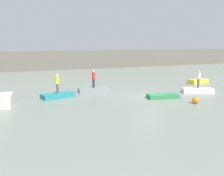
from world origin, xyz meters
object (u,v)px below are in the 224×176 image
Objects in this scene: rowboat_grey at (94,90)px; person_white_shirt at (199,78)px; rowboat_white at (198,90)px; mooring_buoy at (195,100)px; person_red_shirt at (94,78)px; person_hiviz_shirt at (57,83)px; rowboat_green at (163,96)px; rowboat_yellow at (198,81)px; rowboat_teal at (58,95)px.

person_white_shirt reaches higher than rowboat_grey.
mooring_buoy reaches higher than rowboat_white.
rowboat_grey is 10.14m from rowboat_white.
mooring_buoy is (6.04, -7.59, -1.14)m from person_red_shirt.
person_red_shirt is 10.14m from person_white_shirt.
person_white_shirt is at bearing -23.97° from person_red_shirt.
rowboat_white is 13.35m from person_hiviz_shirt.
rowboat_green is at bearing 115.76° from mooring_buoy.
rowboat_grey is at bearing 19.40° from person_hiviz_shirt.
rowboat_green is at bearing -143.49° from rowboat_white.
person_hiviz_shirt is 0.99× the size of person_white_shirt.
rowboat_green is 9.30m from person_hiviz_shirt.
rowboat_yellow reaches higher than rowboat_green.
mooring_buoy is at bearing -106.49° from rowboat_white.
rowboat_grey is 9.70m from mooring_buoy.
person_red_shirt is at bearing 128.51° from mooring_buoy.
rowboat_teal is at bearing 0.00° from person_hiviz_shirt.
mooring_buoy is at bearing -51.49° from person_red_shirt.
person_white_shirt is (4.51, 0.81, 1.21)m from rowboat_green.
rowboat_green is 0.94× the size of rowboat_white.
person_hiviz_shirt reaches higher than mooring_buoy.
person_hiviz_shirt is at bearing -160.60° from person_red_shirt.
rowboat_teal is 1.07× the size of rowboat_yellow.
person_red_shirt is 1.02× the size of person_hiviz_shirt.
rowboat_teal is 13.30m from rowboat_white.
rowboat_green is 5.05× the size of mooring_buoy.
rowboat_green is 1.56× the size of person_red_shirt.
person_hiviz_shirt is at bearing -165.78° from rowboat_white.
rowboat_teal is at bearing 176.55° from rowboat_yellow.
rowboat_white is at bearing -12.17° from person_hiviz_shirt.
rowboat_teal is 0.96× the size of rowboat_grey.
mooring_buoy is (-3.22, -3.47, 0.05)m from rowboat_white.
person_hiviz_shirt is at bearing 147.30° from mooring_buoy.
person_white_shirt is 3.20× the size of mooring_buoy.
mooring_buoy reaches higher than rowboat_grey.
mooring_buoy is at bearing -141.34° from rowboat_yellow.
rowboat_white is at bearing 21.02° from rowboat_green.
rowboat_white is at bearing -18.25° from rowboat_grey.
person_hiviz_shirt is (-3.74, -1.32, 1.13)m from rowboat_grey.
rowboat_yellow reaches higher than rowboat_grey.
rowboat_yellow is at bearing 43.44° from rowboat_green.
rowboat_green is at bearing -23.03° from person_hiviz_shirt.
person_hiviz_shirt reaches higher than rowboat_yellow.
rowboat_yellow is at bearing 6.14° from person_hiviz_shirt.
rowboat_yellow is at bearing 48.25° from mooring_buoy.
rowboat_grey is at bearing 156.03° from person_white_shirt.
person_hiviz_shirt is at bearing -154.89° from rowboat_grey.
rowboat_green is at bearing -169.87° from person_white_shirt.
person_hiviz_shirt is 11.67m from mooring_buoy.
rowboat_grey is at bearing 172.63° from rowboat_yellow.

